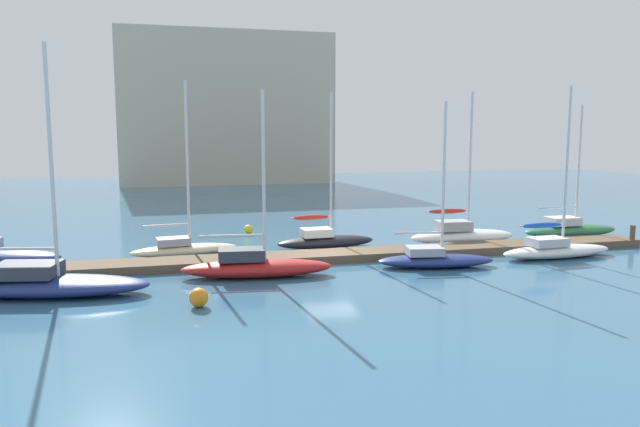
{
  "coord_description": "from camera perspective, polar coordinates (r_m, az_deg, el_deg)",
  "views": [
    {
      "loc": [
        -7.55,
        -27.29,
        6.1
      ],
      "look_at": [
        0.0,
        2.0,
        2.0
      ],
      "focal_mm": 33.65,
      "sensor_mm": 36.0,
      "label": 1
    }
  ],
  "objects": [
    {
      "name": "ground_plane",
      "position": [
        28.97,
        0.99,
        -4.44
      ],
      "size": [
        120.0,
        120.0,
        0.0
      ],
      "primitive_type": "plane",
      "color": "#386684"
    },
    {
      "name": "dock_pier",
      "position": [
        28.93,
        0.99,
        -4.06
      ],
      "size": [
        33.91,
        1.99,
        0.39
      ],
      "primitive_type": "cube",
      "color": "brown",
      "rests_on": "ground_plane"
    },
    {
      "name": "dock_piling_far_end",
      "position": [
        36.21,
        27.56,
        -1.92
      ],
      "size": [
        0.28,
        0.28,
        1.18
      ],
      "primitive_type": "cylinder",
      "color": "brown",
      "rests_on": "ground_plane"
    },
    {
      "name": "sailboat_1",
      "position": [
        24.96,
        -24.64,
        -5.96
      ],
      "size": [
        7.94,
        3.89,
        9.31
      ],
      "rotation": [
        0.0,
        0.0,
        -0.21
      ],
      "color": "navy",
      "rests_on": "ground_plane"
    },
    {
      "name": "sailboat_2",
      "position": [
        30.65,
        -12.88,
        -3.08
      ],
      "size": [
        5.46,
        2.16,
        8.6
      ],
      "rotation": [
        0.0,
        0.0,
        0.13
      ],
      "color": "beige",
      "rests_on": "ground_plane"
    },
    {
      "name": "sailboat_3",
      "position": [
        25.68,
        -6.16,
        -4.9
      ],
      "size": [
        6.57,
        2.4,
        7.83
      ],
      "rotation": [
        0.0,
        0.0,
        -0.11
      ],
      "color": "#B21E1E",
      "rests_on": "ground_plane"
    },
    {
      "name": "sailboat_4",
      "position": [
        31.79,
        0.45,
        -2.4
      ],
      "size": [
        5.39,
        1.88,
        8.18
      ],
      "rotation": [
        0.0,
        0.0,
        0.06
      ],
      "color": "black",
      "rests_on": "ground_plane"
    },
    {
      "name": "sailboat_5",
      "position": [
        27.89,
        10.84,
        -4.16
      ],
      "size": [
        5.56,
        2.51,
        7.47
      ],
      "rotation": [
        0.0,
        0.0,
        -0.16
      ],
      "color": "navy",
      "rests_on": "ground_plane"
    },
    {
      "name": "sailboat_6",
      "position": [
        34.03,
        13.29,
        -1.88
      ],
      "size": [
        6.1,
        2.08,
        8.28
      ],
      "rotation": [
        0.0,
        0.0,
        -0.03
      ],
      "color": "white",
      "rests_on": "ground_plane"
    },
    {
      "name": "sailboat_7",
      "position": [
        31.58,
        21.49,
        -3.04
      ],
      "size": [
        6.08,
        1.9,
        8.3
      ],
      "rotation": [
        0.0,
        0.0,
        0.05
      ],
      "color": "white",
      "rests_on": "ground_plane"
    },
    {
      "name": "sailboat_8",
      "position": [
        38.2,
        22.66,
        -1.32
      ],
      "size": [
        6.01,
        1.8,
        7.67
      ],
      "rotation": [
        0.0,
        0.0,
        -0.0
      ],
      "color": "#2D7047",
      "rests_on": "ground_plane"
    },
    {
      "name": "mooring_buoy_yellow",
      "position": [
        36.46,
        -6.83,
        -1.52
      ],
      "size": [
        0.56,
        0.56,
        0.56
      ],
      "primitive_type": "sphere",
      "color": "yellow",
      "rests_on": "ground_plane"
    },
    {
      "name": "mooring_buoy_orange",
      "position": [
        21.67,
        -11.47,
        -7.84
      ],
      "size": [
        0.69,
        0.69,
        0.69
      ],
      "primitive_type": "sphere",
      "color": "orange",
      "rests_on": "ground_plane"
    },
    {
      "name": "harbor_building_distant",
      "position": [
        75.11,
        -8.94,
        9.72
      ],
      "size": [
        24.83,
        10.39,
        17.69
      ],
      "primitive_type": "cube",
      "color": "#BCB299",
      "rests_on": "ground_plane"
    }
  ]
}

